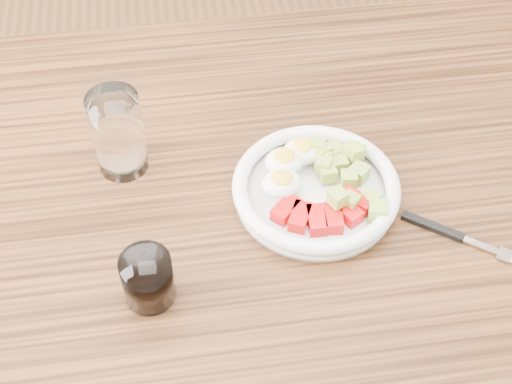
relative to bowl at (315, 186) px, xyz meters
The scene contains 5 objects.
dining_table 0.14m from the bowl, 167.36° to the right, with size 1.50×0.90×0.77m.
bowl is the anchor object (origin of this frame).
fork 0.19m from the bowl, 29.68° to the right, with size 0.15×0.12×0.01m.
water_glass 0.28m from the bowl, 159.30° to the left, with size 0.07×0.07×0.13m, color white.
coffee_glass 0.27m from the bowl, 151.06° to the right, with size 0.06×0.06×0.07m.
Camera 1 is at (-0.10, -0.61, 1.53)m, focal length 50.00 mm.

